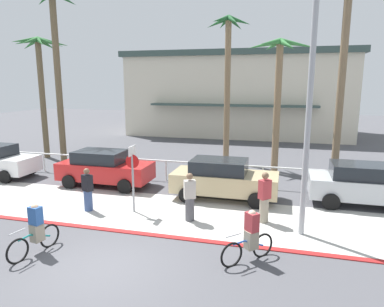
# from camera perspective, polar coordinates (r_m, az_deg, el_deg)

# --- Properties ---
(ground_plane) EXTENTS (80.00, 80.00, 0.00)m
(ground_plane) POSITION_cam_1_polar(r_m,az_deg,el_deg) (18.92, 0.74, -3.42)
(ground_plane) COLOR #4C4C51
(sidewalk_strip) EXTENTS (44.00, 4.00, 0.02)m
(sidewalk_strip) POSITION_cam_1_polar(r_m,az_deg,el_deg) (13.64, -5.38, -9.41)
(sidewalk_strip) COLOR beige
(sidewalk_strip) RESTS_ON ground
(curb_paint) EXTENTS (44.00, 0.24, 0.03)m
(curb_paint) POSITION_cam_1_polar(r_m,az_deg,el_deg) (11.93, -8.81, -12.63)
(curb_paint) COLOR maroon
(curb_paint) RESTS_ON ground
(building_backdrop) EXTENTS (20.45, 10.61, 7.58)m
(building_backdrop) POSITION_cam_1_polar(r_m,az_deg,el_deg) (34.62, 7.74, 9.62)
(building_backdrop) COLOR beige
(building_backdrop) RESTS_ON ground
(rail_fence) EXTENTS (21.54, 0.08, 1.04)m
(rail_fence) POSITION_cam_1_polar(r_m,az_deg,el_deg) (17.31, -0.48, -1.96)
(rail_fence) COLOR white
(rail_fence) RESTS_ON ground
(stop_sign_bike_lane) EXTENTS (0.52, 0.56, 2.56)m
(stop_sign_bike_lane) POSITION_cam_1_polar(r_m,az_deg,el_deg) (13.29, -9.61, -2.54)
(stop_sign_bike_lane) COLOR gray
(stop_sign_bike_lane) RESTS_ON ground
(streetlight_curb) EXTENTS (0.24, 2.54, 7.50)m
(streetlight_curb) POSITION_cam_1_polar(r_m,az_deg,el_deg) (11.05, 18.58, 7.86)
(streetlight_curb) COLOR #9EA0A5
(streetlight_curb) RESTS_ON ground
(palm_tree_0) EXTENTS (3.45, 3.32, 7.65)m
(palm_tree_0) POSITION_cam_1_polar(r_m,az_deg,el_deg) (24.65, -23.42, 12.93)
(palm_tree_0) COLOR brown
(palm_tree_0) RESTS_ON ground
(palm_tree_1) EXTENTS (3.19, 3.62, 9.85)m
(palm_tree_1) POSITION_cam_1_polar(r_m,az_deg,el_deg) (21.97, -21.37, 17.28)
(palm_tree_1) COLOR brown
(palm_tree_1) RESTS_ON ground
(palm_tree_2) EXTENTS (2.67, 2.77, 8.72)m
(palm_tree_2) POSITION_cam_1_polar(r_m,az_deg,el_deg) (21.74, 5.79, 14.57)
(palm_tree_2) COLOR #846B4C
(palm_tree_2) RESTS_ON ground
(palm_tree_3) EXTENTS (3.41, 3.07, 7.06)m
(palm_tree_3) POSITION_cam_1_polar(r_m,az_deg,el_deg) (19.07, 13.81, 12.08)
(palm_tree_3) COLOR #846B4C
(palm_tree_3) RESTS_ON ground
(palm_tree_4) EXTENTS (2.85, 2.79, 9.58)m
(palm_tree_4) POSITION_cam_1_polar(r_m,az_deg,el_deg) (18.76, 23.47, 16.42)
(palm_tree_4) COLOR #756047
(palm_tree_4) RESTS_ON ground
(car_red_1) EXTENTS (4.40, 2.02, 1.69)m
(car_red_1) POSITION_cam_1_polar(r_m,az_deg,el_deg) (17.24, -14.01, -2.26)
(car_red_1) COLOR red
(car_red_1) RESTS_ON ground
(car_tan_2) EXTENTS (4.40, 2.02, 1.69)m
(car_tan_2) POSITION_cam_1_polar(r_m,az_deg,el_deg) (14.89, 5.11, -4.11)
(car_tan_2) COLOR tan
(car_tan_2) RESTS_ON ground
(car_silver_3) EXTENTS (4.40, 2.02, 1.69)m
(car_silver_3) POSITION_cam_1_polar(r_m,az_deg,el_deg) (15.65, 26.33, -4.52)
(car_silver_3) COLOR #B2B7BC
(car_silver_3) RESTS_ON ground
(cyclist_teal_0) EXTENTS (0.42, 1.80, 1.50)m
(cyclist_teal_0) POSITION_cam_1_polar(r_m,az_deg,el_deg) (11.24, -24.05, -11.31)
(cyclist_teal_0) COLOR black
(cyclist_teal_0) RESTS_ON ground
(cyclist_blue_1) EXTENTS (1.31, 1.35, 1.50)m
(cyclist_blue_1) POSITION_cam_1_polar(r_m,az_deg,el_deg) (10.02, 9.39, -13.24)
(cyclist_blue_1) COLOR black
(cyclist_blue_1) RESTS_ON ground
(pedestrian_0) EXTENTS (0.47, 0.42, 1.68)m
(pedestrian_0) POSITION_cam_1_polar(r_m,az_deg,el_deg) (14.05, -16.55, -5.91)
(pedestrian_0) COLOR #384C7A
(pedestrian_0) RESTS_ON ground
(pedestrian_1) EXTENTS (0.46, 0.47, 1.83)m
(pedestrian_1) POSITION_cam_1_polar(r_m,az_deg,el_deg) (12.61, 11.66, -7.28)
(pedestrian_1) COLOR gray
(pedestrian_1) RESTS_ON ground
(pedestrian_2) EXTENTS (0.47, 0.43, 1.76)m
(pedestrian_2) POSITION_cam_1_polar(r_m,az_deg,el_deg) (12.50, -0.37, -7.38)
(pedestrian_2) COLOR #4C4C51
(pedestrian_2) RESTS_ON ground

